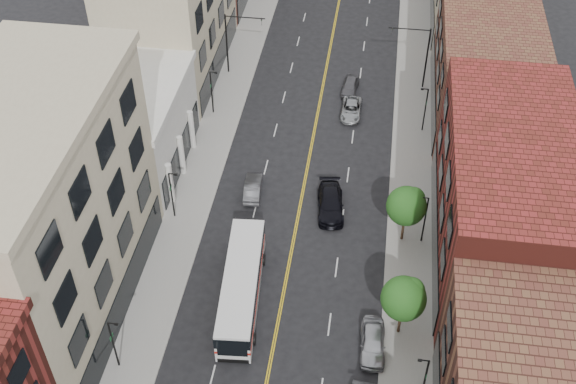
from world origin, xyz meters
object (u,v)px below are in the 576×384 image
at_px(car_parked_far, 373,342).
at_px(car_lane_a, 330,203).
at_px(car_lane_b, 351,109).
at_px(car_lane_c, 350,86).
at_px(car_lane_behind, 253,188).
at_px(city_bus, 241,286).

bearing_deg(car_parked_far, car_lane_a, 105.04).
relative_size(car_parked_far, car_lane_a, 0.82).
bearing_deg(car_lane_b, car_lane_c, 96.69).
bearing_deg(car_lane_a, car_lane_behind, 163.49).
relative_size(car_lane_behind, car_lane_b, 0.93).
bearing_deg(car_lane_behind, car_lane_b, -125.86).
xyz_separation_m(car_lane_a, car_lane_b, (0.74, 14.99, -0.18)).
relative_size(car_parked_far, car_lane_behind, 1.09).
height_order(car_lane_behind, car_lane_a, car_lane_a).
height_order(city_bus, car_lane_b, city_bus).
height_order(car_parked_far, car_lane_behind, car_parked_far).
bearing_deg(car_lane_b, car_parked_far, -81.97).
height_order(car_parked_far, car_lane_b, car_parked_far).
bearing_deg(car_lane_behind, car_parked_far, 121.56).
bearing_deg(car_parked_far, car_lane_c, 94.85).
bearing_deg(car_lane_behind, car_lane_c, -118.28).
xyz_separation_m(car_parked_far, car_lane_a, (-4.63, 14.68, 0.03)).
distance_m(car_lane_behind, car_lane_a, 7.45).
relative_size(car_lane_behind, car_lane_a, 0.76).
bearing_deg(car_lane_b, car_lane_a, -92.26).
distance_m(city_bus, car_lane_c, 31.46).
distance_m(car_lane_behind, car_lane_b, 16.00).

